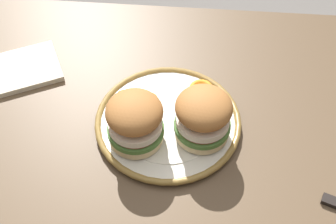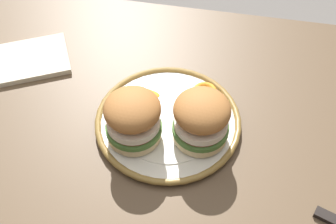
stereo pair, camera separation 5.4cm
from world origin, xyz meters
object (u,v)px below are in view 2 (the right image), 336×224
at_px(sandwich_half_left, 201,119).
at_px(sandwich_half_right, 134,118).
at_px(dinner_plate, 168,122).
at_px(dining_table, 136,177).

bearing_deg(sandwich_half_left, sandwich_half_right, 9.59).
bearing_deg(sandwich_half_right, dinner_plate, -138.58).
relative_size(dinner_plate, sandwich_half_right, 2.25).
bearing_deg(sandwich_half_right, dining_table, 80.09).
relative_size(dining_table, dinner_plate, 4.25).
relative_size(dining_table, sandwich_half_right, 9.56).
distance_m(dining_table, dinner_plate, 0.14).
distance_m(dinner_plate, sandwich_half_left, 0.09).
height_order(sandwich_half_left, sandwich_half_right, same).
distance_m(sandwich_half_left, sandwich_half_right, 0.12).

